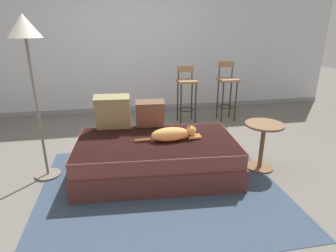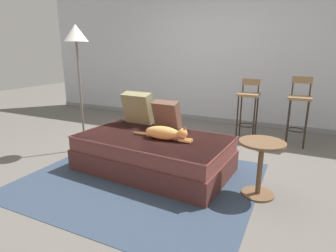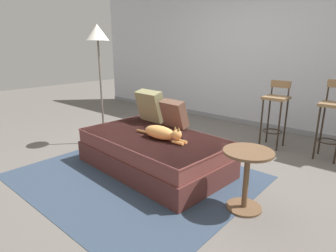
{
  "view_description": "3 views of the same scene",
  "coord_description": "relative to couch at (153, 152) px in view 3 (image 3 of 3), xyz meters",
  "views": [
    {
      "loc": [
        -0.4,
        -3.25,
        1.63
      ],
      "look_at": [
        0.15,
        -0.3,
        0.54
      ],
      "focal_mm": 30.0,
      "sensor_mm": 36.0,
      "label": 1
    },
    {
      "loc": [
        1.53,
        -3.17,
        1.42
      ],
      "look_at": [
        0.15,
        -0.3,
        0.54
      ],
      "focal_mm": 30.0,
      "sensor_mm": 36.0,
      "label": 2
    },
    {
      "loc": [
        2.21,
        -2.66,
        1.44
      ],
      "look_at": [
        0.15,
        -0.3,
        0.54
      ],
      "focal_mm": 30.0,
      "sensor_mm": 36.0,
      "label": 3
    }
  ],
  "objects": [
    {
      "name": "wall_baseboard_trim",
      "position": [
        0.0,
        2.6,
        -0.17
      ],
      "size": [
        8.0,
        0.02,
        0.09
      ],
      "primitive_type": "cube",
      "color": "gray",
      "rests_on": "ground"
    },
    {
      "name": "throw_pillow_middle",
      "position": [
        -0.02,
        0.41,
        0.39
      ],
      "size": [
        0.36,
        0.24,
        0.36
      ],
      "color": "brown",
      "rests_on": "couch"
    },
    {
      "name": "side_table",
      "position": [
        1.24,
        -0.09,
        0.15
      ],
      "size": [
        0.44,
        0.44,
        0.57
      ],
      "color": "brown",
      "rests_on": "ground"
    },
    {
      "name": "throw_pillow_corner",
      "position": [
        -0.46,
        0.44,
        0.43
      ],
      "size": [
        0.43,
        0.28,
        0.44
      ],
      "color": "#847F56",
      "rests_on": "couch"
    },
    {
      "name": "bar_stool_by_doorway",
      "position": [
        1.51,
        1.73,
        0.39
      ],
      "size": [
        0.32,
        0.32,
        1.03
      ],
      "color": "#2D2319",
      "rests_on": "ground"
    },
    {
      "name": "floor_lamp",
      "position": [
        -1.23,
        0.19,
        1.25
      ],
      "size": [
        0.32,
        0.32,
        1.73
      ],
      "color": "slate",
      "rests_on": "ground"
    },
    {
      "name": "area_rug",
      "position": [
        0.0,
        -0.3,
        -0.21
      ],
      "size": [
        2.49,
        2.11,
        0.01
      ],
      "primitive_type": "cube",
      "color": "#334256",
      "rests_on": "ground"
    },
    {
      "name": "cat",
      "position": [
        0.18,
        -0.04,
        0.28
      ],
      "size": [
        0.74,
        0.19,
        0.19
      ],
      "color": "tan",
      "rests_on": "couch"
    },
    {
      "name": "ground_plane",
      "position": [
        0.0,
        0.4,
        -0.22
      ],
      "size": [
        16.0,
        16.0,
        0.0
      ],
      "primitive_type": "plane",
      "color": "#66605B",
      "rests_on": "ground"
    },
    {
      "name": "bar_stool_near_window",
      "position": [
        0.78,
        1.73,
        0.38
      ],
      "size": [
        0.32,
        0.32,
        0.96
      ],
      "color": "#2D2319",
      "rests_on": "ground"
    },
    {
      "name": "couch",
      "position": [
        0.0,
        0.0,
        0.0
      ],
      "size": [
        1.85,
        1.13,
        0.42
      ],
      "color": "brown",
      "rests_on": "ground"
    },
    {
      "name": "wall_back_panel",
      "position": [
        0.0,
        2.65,
        1.08
      ],
      "size": [
        8.0,
        0.1,
        2.6
      ],
      "primitive_type": "cube",
      "color": "silver",
      "rests_on": "ground"
    }
  ]
}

